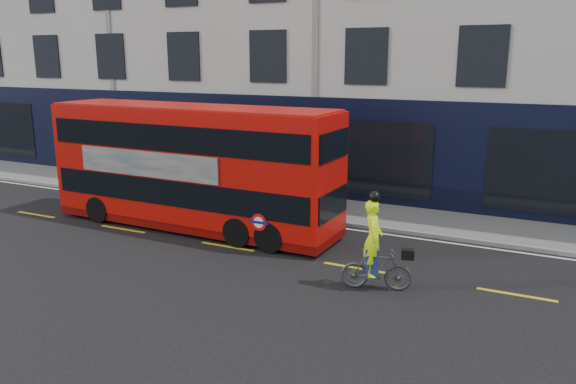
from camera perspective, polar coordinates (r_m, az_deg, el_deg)
The scene contains 8 objects.
ground at distance 15.64m, azimuth -9.07°, elevation -7.12°, with size 120.00×120.00×0.00m, color black.
pavement at distance 21.01m, azimuth 1.02°, elevation -1.39°, with size 60.00×3.00×0.12m, color slate.
kerb at distance 19.71m, azimuth -0.81°, elevation -2.39°, with size 60.00×0.12×0.13m, color gray.
building_terrace at distance 26.38m, azimuth 7.26°, elevation 17.83°, with size 50.00×10.07×15.00m.
road_edge_line at distance 19.47m, azimuth -1.20°, elevation -2.78°, with size 58.00×0.10×0.01m, color silver.
lane_dashes at distance 16.81m, azimuth -6.16°, elevation -5.53°, with size 58.00×0.12×0.01m, color gold, non-canonical shape.
bus at distance 18.34m, azimuth -9.64°, elevation 2.58°, with size 9.97×2.50×3.99m.
cyclist at distance 13.65m, azimuth 8.86°, elevation -6.49°, with size 1.77×0.93×2.44m.
Camera 1 is at (8.47, -11.95, 5.48)m, focal length 35.00 mm.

